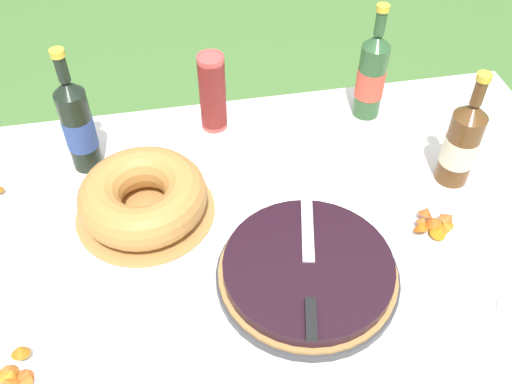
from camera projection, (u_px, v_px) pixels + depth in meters
name	position (u px, v px, depth m)	size (l,w,h in m)	color
ground_plane	(244.00, 375.00, 1.82)	(16.00, 16.00, 0.00)	#4C7A38
garden_table	(239.00, 254.00, 1.37)	(1.80, 1.04, 0.69)	brown
tablecloth	(239.00, 242.00, 1.34)	(1.81, 1.05, 0.10)	white
berry_tart	(308.00, 271.00, 1.23)	(0.40, 0.40, 0.06)	#38383D
serving_knife	(309.00, 273.00, 1.18)	(0.11, 0.37, 0.01)	silver
bundt_cake	(143.00, 197.00, 1.34)	(0.33, 0.33, 0.11)	#B78447
cup_stack	(214.00, 93.00, 1.53)	(0.07, 0.07, 0.23)	#E04C47
cider_bottle_green	(371.00, 76.00, 1.56)	(0.08, 0.08, 0.34)	#2D562D
cider_bottle_amber	(462.00, 143.00, 1.38)	(0.08, 0.08, 0.32)	brown
juice_bottle_red	(78.00, 125.00, 1.41)	(0.08, 0.08, 0.34)	black
snack_plate_right	(18.00, 376.00, 1.08)	(0.21, 0.21, 0.05)	white
snack_plate_far	(437.00, 227.00, 1.33)	(0.22, 0.22, 0.06)	white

